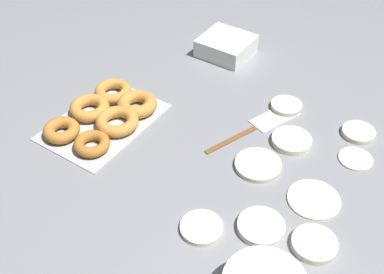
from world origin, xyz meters
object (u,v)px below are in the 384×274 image
(pancake_7, at_px, (356,158))
(spatula, at_px, (266,122))
(pancake_6, at_px, (314,199))
(pancake_8, at_px, (314,244))
(pancake_2, at_px, (286,106))
(pancake_4, at_px, (261,227))
(donut_tray, at_px, (105,115))
(pancake_3, at_px, (291,140))
(pancake_5, at_px, (201,228))
(pancake_1, at_px, (258,165))
(container_stack, at_px, (226,46))
(pancake_0, at_px, (358,132))

(pancake_7, distance_m, spatula, 0.24)
(pancake_6, bearing_deg, pancake_8, 23.22)
(pancake_2, bearing_deg, pancake_7, 68.98)
(pancake_4, relative_size, pancake_8, 1.07)
(pancake_7, xyz_separation_m, donut_tray, (0.22, -0.59, 0.01))
(pancake_3, relative_size, spatula, 0.34)
(pancake_5, distance_m, pancake_8, 0.23)
(pancake_2, distance_m, donut_tray, 0.48)
(pancake_4, bearing_deg, pancake_1, -150.15)
(container_stack, bearing_deg, pancake_0, 73.71)
(pancake_7, bearing_deg, spatula, -90.43)
(pancake_7, bearing_deg, donut_tray, -69.53)
(pancake_4, height_order, pancake_7, pancake_4)
(container_stack, bearing_deg, pancake_4, 37.02)
(pancake_7, relative_size, container_stack, 0.55)
(pancake_1, distance_m, pancake_5, 0.23)
(pancake_4, bearing_deg, pancake_6, 155.85)
(pancake_1, bearing_deg, container_stack, -140.36)
(pancake_0, height_order, pancake_8, pancake_8)
(pancake_3, relative_size, pancake_6, 0.85)
(pancake_5, height_order, pancake_7, pancake_5)
(pancake_1, distance_m, pancake_7, 0.24)
(pancake_3, relative_size, donut_tray, 0.32)
(pancake_0, xyz_separation_m, pancake_4, (0.40, -0.07, 0.00))
(pancake_1, xyz_separation_m, pancake_5, (0.23, -0.01, -0.00))
(pancake_6, bearing_deg, pancake_4, -24.15)
(pancake_7, xyz_separation_m, pancake_8, (0.29, 0.02, 0.00))
(pancake_1, distance_m, spatula, 0.16)
(pancake_2, xyz_separation_m, pancake_7, (0.09, 0.22, -0.00))
(pancake_6, relative_size, spatula, 0.41)
(pancake_8, bearing_deg, donut_tray, -96.16)
(pancake_0, height_order, pancake_6, pancake_0)
(pancake_1, relative_size, pancake_8, 1.19)
(pancake_6, bearing_deg, pancake_7, 169.43)
(pancake_6, xyz_separation_m, pancake_7, (-0.17, 0.03, -0.00))
(pancake_6, bearing_deg, pancake_1, -98.56)
(pancake_6, xyz_separation_m, spatula, (-0.18, -0.21, -0.00))
(pancake_5, relative_size, pancake_6, 0.77)
(pancake_2, relative_size, donut_tray, 0.27)
(pancake_4, relative_size, pancake_5, 1.10)
(pancake_1, bearing_deg, pancake_7, 129.61)
(pancake_2, bearing_deg, pancake_8, 32.84)
(container_stack, bearing_deg, pancake_8, 44.88)
(pancake_1, relative_size, container_stack, 0.74)
(pancake_5, distance_m, donut_tray, 0.43)
(pancake_7, bearing_deg, pancake_0, -164.06)
(pancake_3, xyz_separation_m, container_stack, (-0.26, -0.34, 0.02))
(pancake_0, xyz_separation_m, pancake_2, (0.00, -0.20, 0.00))
(pancake_6, bearing_deg, donut_tray, -85.17)
(pancake_3, height_order, donut_tray, donut_tray)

